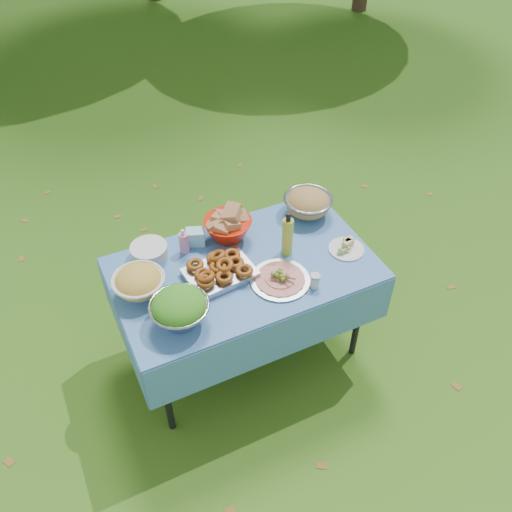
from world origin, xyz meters
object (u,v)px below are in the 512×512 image
at_px(salad_bowl, 179,308).
at_px(plate_stack, 149,251).
at_px(picnic_table, 245,311).
at_px(bread_bowl, 228,225).
at_px(pasta_bowl_steel, 308,203).
at_px(charcuterie_platter, 280,276).
at_px(oil_bottle, 288,233).

height_order(salad_bowl, plate_stack, salad_bowl).
distance_m(picnic_table, bread_bowl, 0.55).
xyz_separation_m(pasta_bowl_steel, charcuterie_platter, (-0.43, -0.45, -0.04)).
distance_m(bread_bowl, oil_bottle, 0.37).
xyz_separation_m(picnic_table, salad_bowl, (-0.45, -0.22, 0.48)).
height_order(plate_stack, oil_bottle, oil_bottle).
relative_size(salad_bowl, charcuterie_platter, 0.91).
bearing_deg(bread_bowl, salad_bowl, -133.96).
distance_m(pasta_bowl_steel, oil_bottle, 0.40).
bearing_deg(oil_bottle, plate_stack, 156.89).
bearing_deg(charcuterie_platter, plate_stack, 139.65).
distance_m(picnic_table, pasta_bowl_steel, 0.78).
bearing_deg(oil_bottle, picnic_table, -179.04).
height_order(picnic_table, pasta_bowl_steel, pasta_bowl_steel).
bearing_deg(plate_stack, bread_bowl, -4.73).
relative_size(bread_bowl, oil_bottle, 1.00).
xyz_separation_m(plate_stack, bread_bowl, (0.47, -0.04, 0.06)).
bearing_deg(salad_bowl, plate_stack, 89.63).
bearing_deg(salad_bowl, bread_bowl, 46.04).
height_order(bread_bowl, pasta_bowl_steel, bread_bowl).
relative_size(picnic_table, bread_bowl, 5.07).
xyz_separation_m(salad_bowl, oil_bottle, (0.73, 0.22, 0.04)).
xyz_separation_m(charcuterie_platter, oil_bottle, (0.14, 0.19, 0.11)).
distance_m(pasta_bowl_steel, charcuterie_platter, 0.62).
distance_m(bread_bowl, pasta_bowl_steel, 0.54).
xyz_separation_m(bread_bowl, pasta_bowl_steel, (0.54, -0.01, -0.02)).
bearing_deg(plate_stack, picnic_table, -34.91).
distance_m(plate_stack, bread_bowl, 0.48).
bearing_deg(plate_stack, oil_bottle, -23.11).
relative_size(picnic_table, salad_bowl, 4.83).
distance_m(picnic_table, charcuterie_platter, 0.48).
height_order(bread_bowl, charcuterie_platter, bread_bowl).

